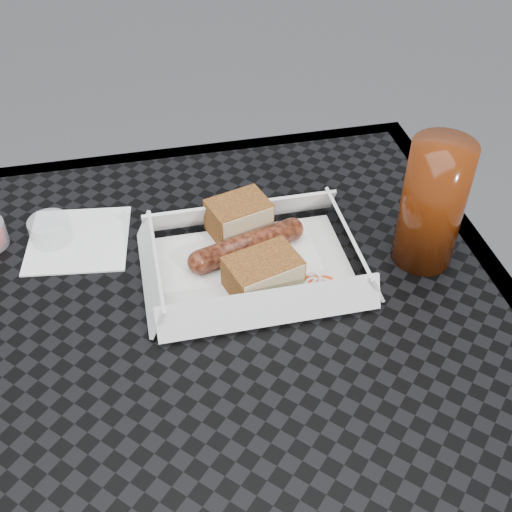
# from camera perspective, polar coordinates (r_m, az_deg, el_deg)

# --- Properties ---
(patio_table) EXTENTS (0.80, 0.80, 0.74)m
(patio_table) POSITION_cam_1_polar(r_m,az_deg,el_deg) (0.72, -7.21, -13.55)
(patio_table) COLOR black
(patio_table) RESTS_ON ground
(food_tray) EXTENTS (0.22, 0.15, 0.00)m
(food_tray) POSITION_cam_1_polar(r_m,az_deg,el_deg) (0.74, -0.16, -1.09)
(food_tray) COLOR white
(food_tray) RESTS_ON patio_table
(bratwurst) EXTENTS (0.15, 0.06, 0.03)m
(bratwurst) POSITION_cam_1_polar(r_m,az_deg,el_deg) (0.75, -0.80, 0.97)
(bratwurst) COLOR maroon
(bratwurst) RESTS_ON food_tray
(bread_near) EXTENTS (0.08, 0.07, 0.04)m
(bread_near) POSITION_cam_1_polar(r_m,az_deg,el_deg) (0.78, -1.55, 3.48)
(bread_near) COLOR brown
(bread_near) RESTS_ON food_tray
(bread_far) EXTENTS (0.09, 0.07, 0.04)m
(bread_far) POSITION_cam_1_polar(r_m,az_deg,el_deg) (0.71, 0.62, -1.56)
(bread_far) COLOR brown
(bread_far) RESTS_ON food_tray
(veg_garnish) EXTENTS (0.03, 0.03, 0.00)m
(veg_garnish) POSITION_cam_1_polar(r_m,az_deg,el_deg) (0.72, 5.57, -2.92)
(veg_garnish) COLOR #F9440A
(veg_garnish) RESTS_ON food_tray
(napkin) EXTENTS (0.13, 0.13, 0.00)m
(napkin) POSITION_cam_1_polar(r_m,az_deg,el_deg) (0.81, -15.50, 1.40)
(napkin) COLOR white
(napkin) RESTS_ON patio_table
(condiment_cup_empty) EXTENTS (0.05, 0.05, 0.03)m
(condiment_cup_empty) POSITION_cam_1_polar(r_m,az_deg,el_deg) (0.81, -17.80, 2.19)
(condiment_cup_empty) COLOR silver
(condiment_cup_empty) RESTS_ON patio_table
(drink_glass) EXTENTS (0.07, 0.07, 0.15)m
(drink_glass) POSITION_cam_1_polar(r_m,az_deg,el_deg) (0.74, 15.39, 4.42)
(drink_glass) COLOR #4E1B06
(drink_glass) RESTS_ON patio_table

